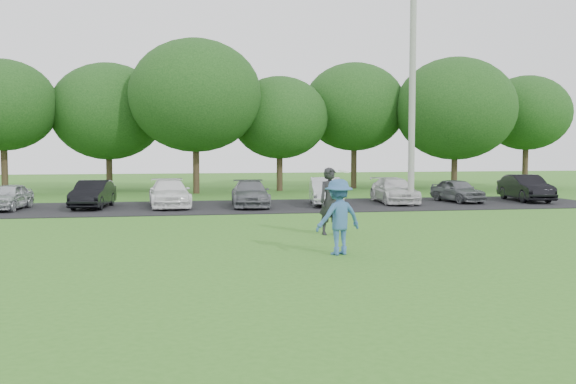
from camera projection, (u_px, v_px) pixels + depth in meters
The scene contains 7 objects.
ground at pixel (314, 256), 15.30m from camera, with size 100.00×100.00×0.00m, color #357220.
parking_lot at pixel (250, 206), 28.06m from camera, with size 32.00×6.50×0.03m, color black.
utility_pole at pixel (412, 94), 27.82m from camera, with size 0.28×0.28×9.82m, color #9D9D98.
frisbee_player at pixel (338, 217), 15.50m from camera, with size 1.34×1.00×2.08m.
camera_bystander at pixel (331, 201), 19.05m from camera, with size 0.81×0.61×2.00m.
parked_cars at pixel (249, 193), 28.13m from camera, with size 28.71×4.77×1.26m.
tree_row at pixel (255, 108), 37.57m from camera, with size 42.39×9.85×8.64m.
Camera 1 is at (-3.30, -14.81, 2.60)m, focal length 40.00 mm.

